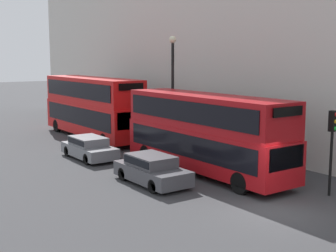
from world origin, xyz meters
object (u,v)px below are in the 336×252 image
Objects in this scene: bus_leading at (205,130)px; car_hatchback at (89,147)px; traffic_light at (333,135)px; bus_second_in_queue at (92,105)px; car_dark_sedan at (152,169)px.

bus_leading is 7.61m from car_hatchback.
bus_leading is 2.91× the size of traffic_light.
car_hatchback is at bearing -117.92° from bus_second_in_queue.
bus_leading reaches higher than traffic_light.
car_dark_sedan is 6.78m from car_hatchback.
bus_second_in_queue reaches higher than car_hatchback.
car_dark_sedan is (-3.40, -0.16, -1.53)m from bus_leading.
bus_leading is at bearing 106.73° from traffic_light.
traffic_light is (1.89, -6.27, 0.43)m from bus_leading.
car_hatchback is 1.13× the size of traffic_light.
traffic_light reaches higher than car_dark_sedan.
car_hatchback is (-3.40, 6.62, -1.57)m from bus_leading.
car_dark_sedan is (-3.40, -13.20, -1.73)m from bus_second_in_queue.
bus_leading is 3.73m from car_dark_sedan.
car_dark_sedan is at bearing 130.85° from traffic_light.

